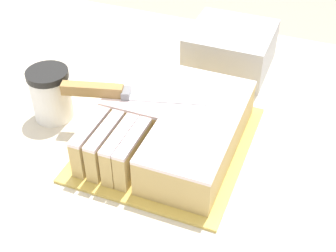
# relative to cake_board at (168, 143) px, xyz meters

# --- Properties ---
(cake_board) EXTENTS (0.31, 0.35, 0.01)m
(cake_board) POSITION_rel_cake_board_xyz_m (0.00, 0.00, 0.00)
(cake_board) COLOR gold
(cake_board) RESTS_ON countertop
(cake) EXTENTS (0.27, 0.31, 0.08)m
(cake) POSITION_rel_cake_board_xyz_m (0.00, 0.00, 0.04)
(cake) COLOR tan
(cake) RESTS_ON cake_board
(knife) EXTENTS (0.28, 0.10, 0.02)m
(knife) POSITION_rel_cake_board_xyz_m (-0.13, -0.00, 0.09)
(knife) COLOR silver
(knife) RESTS_ON cake
(coffee_cup) EXTENTS (0.09, 0.09, 0.11)m
(coffee_cup) POSITION_rel_cake_board_xyz_m (-0.26, -0.00, 0.05)
(coffee_cup) COLOR white
(coffee_cup) RESTS_ON countertop
(storage_box) EXTENTS (0.19, 0.19, 0.10)m
(storage_box) POSITION_rel_cake_board_xyz_m (0.03, 0.32, 0.05)
(storage_box) COLOR #B2B2B7
(storage_box) RESTS_ON countertop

